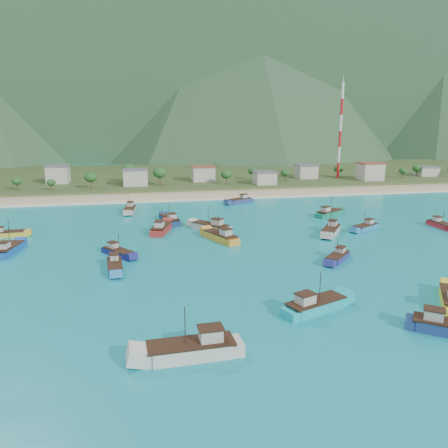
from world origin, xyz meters
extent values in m
plane|color=#0C7F87|center=(0.00, 0.00, 0.00)|extent=(600.00, 600.00, 0.00)
cube|color=beige|center=(0.00, 79.00, 0.00)|extent=(400.00, 18.00, 1.20)
cube|color=#385123|center=(0.00, 140.00, 0.00)|extent=(400.00, 110.00, 2.40)
cube|color=white|center=(0.00, 69.50, 0.00)|extent=(400.00, 2.50, 0.08)
cube|color=slate|center=(-150.00, 520.00, 130.00)|extent=(1400.00, 160.00, 260.00)
cube|color=#385942|center=(120.00, 400.00, 100.00)|extent=(1100.00, 160.00, 200.00)
cube|color=#284C2D|center=(-40.00, 300.00, 75.00)|extent=(800.00, 160.00, 150.00)
cone|color=#284C2D|center=(60.00, 300.00, 85.00)|extent=(280.00, 280.00, 170.00)
cone|color=#284C2D|center=(260.00, 300.00, 105.00)|extent=(280.00, 280.00, 210.00)
cube|color=beige|center=(-62.90, 115.42, 5.26)|extent=(9.03, 9.87, 7.32)
cube|color=beige|center=(-29.42, 100.80, 4.87)|extent=(9.99, 7.76, 6.53)
cube|color=beige|center=(0.76, 108.98, 4.79)|extent=(9.88, 8.24, 6.38)
cube|color=beige|center=(25.45, 94.34, 4.11)|extent=(8.67, 8.75, 5.03)
cube|color=beige|center=(50.66, 109.94, 4.61)|extent=(8.95, 8.63, 6.03)
cube|color=beige|center=(77.19, 97.72, 5.38)|extent=(9.95, 8.85, 7.57)
cube|color=beige|center=(113.07, 106.68, 3.72)|extent=(9.88, 7.07, 4.23)
cylinder|color=red|center=(66.14, 108.00, 5.28)|extent=(1.20, 1.20, 7.36)
cylinder|color=white|center=(66.14, 108.00, 12.64)|extent=(1.20, 1.20, 7.36)
cylinder|color=red|center=(66.14, 108.00, 20.00)|extent=(1.20, 1.20, 7.36)
cylinder|color=white|center=(66.14, 108.00, 27.36)|extent=(1.20, 1.20, 7.36)
cylinder|color=red|center=(66.14, 108.00, 34.72)|extent=(1.20, 1.20, 7.36)
cylinder|color=white|center=(66.14, 108.00, 42.08)|extent=(1.20, 1.20, 7.36)
cube|color=#2B7DBB|center=(30.57, 16.42, 0.43)|extent=(9.32, 6.87, 1.67)
cube|color=beige|center=(32.20, 17.34, 1.95)|extent=(2.64, 2.49, 1.36)
cylinder|color=#382114|center=(30.12, 16.16, 3.14)|extent=(0.12, 0.12, 3.75)
cube|color=#13B0B9|center=(-2.53, -29.09, 0.61)|extent=(11.56, 7.11, 2.02)
cube|color=beige|center=(-4.65, -29.92, 2.44)|extent=(3.10, 2.82, 1.64)
cylinder|color=#382114|center=(-1.94, -28.86, 3.90)|extent=(0.12, 0.12, 4.55)
cube|color=navy|center=(11.70, -6.60, 0.39)|extent=(7.93, 8.04, 1.59)
cube|color=beige|center=(12.94, -5.32, 1.83)|extent=(2.53, 2.53, 1.29)
cylinder|color=#382114|center=(11.35, -6.95, 2.97)|extent=(0.12, 0.12, 3.57)
cube|color=gold|center=(-9.38, 13.62, 0.64)|extent=(7.72, 11.77, 2.07)
cube|color=beige|center=(-8.43, 11.49, 2.51)|extent=(2.96, 3.21, 1.68)
cylinder|color=#382114|center=(-9.64, 14.21, 4.00)|extent=(0.12, 0.12, 4.66)
cube|color=#147A5B|center=(28.76, 34.72, 0.56)|extent=(10.69, 8.08, 1.92)
cube|color=beige|center=(26.90, 33.62, 2.30)|extent=(3.06, 2.89, 1.56)
cylinder|color=#382114|center=(29.28, 35.03, 3.69)|extent=(0.12, 0.12, 4.33)
cube|color=#B5B0A5|center=(19.69, 14.12, 0.58)|extent=(8.81, 10.63, 1.96)
cube|color=beige|center=(20.96, 15.91, 2.35)|extent=(3.02, 3.14, 1.59)
cylinder|color=#382114|center=(19.34, 13.62, 3.76)|extent=(0.12, 0.12, 4.40)
cube|color=beige|center=(-10.13, 24.00, 0.64)|extent=(10.12, 10.79, 2.08)
cube|color=beige|center=(-8.58, 22.25, 2.52)|extent=(3.29, 3.33, 1.69)
cylinder|color=#382114|center=(-10.56, 24.49, 4.02)|extent=(0.12, 0.12, 4.68)
cube|color=#1752AB|center=(-56.99, 12.61, 0.52)|extent=(4.83, 10.51, 1.84)
cube|color=beige|center=(-57.38, 10.58, 2.19)|extent=(2.25, 2.61, 1.50)
cylinder|color=#382114|center=(-56.89, 13.18, 3.51)|extent=(0.12, 0.12, 4.14)
cube|color=red|center=(52.26, 14.84, 0.43)|extent=(2.84, 9.15, 1.66)
cube|color=beige|center=(52.29, 16.70, 1.93)|extent=(1.70, 2.10, 1.34)
cylinder|color=#382114|center=(52.25, 14.32, 3.12)|extent=(0.12, 0.12, 3.72)
cube|color=beige|center=(-22.93, -38.69, 0.70)|extent=(12.26, 4.12, 2.20)
cube|color=beige|center=(-20.46, -38.58, 2.70)|extent=(2.85, 2.34, 1.79)
cylinder|color=#382114|center=(-23.62, -38.72, 4.28)|extent=(0.12, 0.12, 4.95)
cube|color=#2D7AB9|center=(-33.64, -3.43, 0.43)|extent=(3.42, 9.28, 1.65)
cube|color=beige|center=(-33.79, -1.57, 1.93)|extent=(1.83, 2.20, 1.34)
cylinder|color=#382114|center=(-33.60, -3.94, 3.11)|extent=(0.12, 0.12, 3.72)
cube|color=#A9A099|center=(-31.40, 52.06, 0.52)|extent=(4.03, 10.34, 1.83)
cube|color=beige|center=(-31.18, 54.11, 2.18)|extent=(2.08, 2.47, 1.49)
cylinder|color=#382114|center=(-31.46, 51.49, 3.49)|extent=(0.12, 0.12, 4.12)
cube|color=navy|center=(-19.99, 35.13, 0.55)|extent=(5.49, 10.87, 1.90)
cube|color=beige|center=(-19.48, 33.06, 2.27)|extent=(2.42, 2.76, 1.54)
cylinder|color=#382114|center=(-20.13, 35.71, 3.63)|extent=(0.12, 0.12, 4.27)
cube|color=navy|center=(6.56, 60.99, 0.51)|extent=(10.26, 7.36, 1.83)
cube|color=beige|center=(8.37, 61.96, 2.17)|extent=(2.88, 2.70, 1.48)
cylinder|color=#382114|center=(6.06, 60.72, 3.48)|extent=(0.12, 0.12, 4.11)
cube|color=beige|center=(10.81, -38.28, 2.35)|extent=(3.14, 3.05, 1.59)
cube|color=gold|center=(-61.28, 27.51, 0.40)|extent=(8.98, 3.26, 1.60)
cylinder|color=#382114|center=(-60.78, 27.55, 3.00)|extent=(0.12, 0.12, 3.60)
cube|color=maroon|center=(-22.86, 24.97, 0.62)|extent=(6.64, 11.72, 2.04)
cube|color=beige|center=(-23.57, 22.78, 2.47)|extent=(2.75, 3.07, 1.66)
cylinder|color=#382114|center=(-22.66, 25.57, 3.94)|extent=(0.12, 0.12, 4.60)
cube|color=navy|center=(-33.34, 5.98, 0.41)|extent=(7.38, 8.75, 1.62)
cube|color=beige|center=(-34.41, 7.45, 1.88)|extent=(2.51, 2.60, 1.32)
cylinder|color=#382114|center=(-33.04, 5.57, 3.04)|extent=(0.12, 0.12, 3.64)
camera|label=1|loc=(-28.40, -87.18, 28.46)|focal=35.00mm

